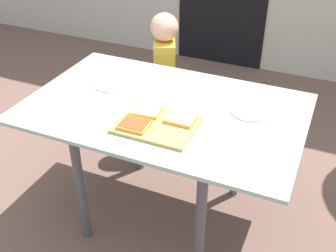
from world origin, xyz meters
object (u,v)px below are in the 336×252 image
at_px(pizza_slice_near_left, 134,125).
at_px(pizza_slice_far_right, 181,119).
at_px(plate_white_left, 112,85).
at_px(plate_white_right, 249,112).
at_px(dining_table, 164,122).
at_px(cutting_board, 157,125).
at_px(pizza_slice_far_left, 146,110).
at_px(child_left, 165,73).

relative_size(pizza_slice_near_left, pizza_slice_far_right, 1.02).
height_order(pizza_slice_near_left, plate_white_left, pizza_slice_near_left).
bearing_deg(plate_white_right, dining_table, -164.50).
relative_size(cutting_board, pizza_slice_far_left, 2.42).
distance_m(cutting_board, pizza_slice_far_right, 0.12).
bearing_deg(child_left, plate_white_left, -96.27).
bearing_deg(cutting_board, pizza_slice_near_left, -141.93).
bearing_deg(plate_white_right, pizza_slice_near_left, -141.61).
distance_m(pizza_slice_far_left, plate_white_left, 0.38).
bearing_deg(child_left, pizza_slice_far_right, -60.93).
height_order(dining_table, cutting_board, cutting_board).
bearing_deg(child_left, plate_white_right, -37.90).
bearing_deg(plate_white_left, dining_table, -14.27).
bearing_deg(pizza_slice_far_right, pizza_slice_near_left, -142.84).
bearing_deg(pizza_slice_far_left, child_left, 107.74).
height_order(cutting_board, plate_white_left, cutting_board).
bearing_deg(pizza_slice_far_right, dining_table, 141.06).
xyz_separation_m(plate_white_left, plate_white_right, (0.78, 0.02, 0.00)).
relative_size(dining_table, child_left, 1.41).
relative_size(pizza_slice_far_right, plate_white_left, 0.77).
distance_m(dining_table, pizza_slice_far_left, 0.17).
relative_size(dining_table, pizza_slice_near_left, 9.94).
bearing_deg(pizza_slice_near_left, plate_white_right, 38.39).
bearing_deg(pizza_slice_far_right, cutting_board, -143.71).
relative_size(cutting_board, plate_white_right, 2.04).
xyz_separation_m(plate_white_right, child_left, (-0.72, 0.56, -0.17)).
bearing_deg(child_left, cutting_board, -68.07).
bearing_deg(pizza_slice_far_right, plate_white_left, 157.83).
bearing_deg(cutting_board, plate_white_right, 38.47).
xyz_separation_m(dining_table, pizza_slice_far_left, (-0.05, -0.11, 0.12)).
bearing_deg(plate_white_right, cutting_board, -141.53).
distance_m(plate_white_left, child_left, 0.61).
bearing_deg(pizza_slice_far_right, pizza_slice_far_left, 179.84).
distance_m(pizza_slice_far_left, pizza_slice_far_right, 0.19).
bearing_deg(pizza_slice_near_left, cutting_board, 38.07).
bearing_deg(cutting_board, dining_table, 104.18).
relative_size(cutting_board, pizza_slice_near_left, 2.60).
distance_m(plate_white_left, plate_white_right, 0.78).
distance_m(dining_table, plate_white_right, 0.44).
height_order(pizza_slice_far_left, plate_white_right, pizza_slice_far_left).
height_order(pizza_slice_near_left, child_left, child_left).
relative_size(cutting_board, pizza_slice_far_right, 2.65).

